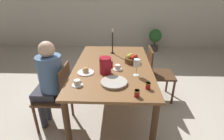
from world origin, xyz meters
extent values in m
plane|color=beige|center=(0.00, 0.00, 0.00)|extent=(20.00, 20.00, 0.00)
cube|color=beige|center=(0.00, 3.21, 1.30)|extent=(10.00, 0.06, 2.60)
cube|color=brown|center=(0.00, 0.00, 0.76)|extent=(1.03, 1.68, 0.03)
cylinder|color=#472D19|center=(-0.46, -0.78, 0.37)|extent=(0.07, 0.07, 0.74)
cylinder|color=#472D19|center=(0.46, -0.78, 0.37)|extent=(0.07, 0.07, 0.74)
cylinder|color=#472D19|center=(-0.46, 0.78, 0.37)|extent=(0.07, 0.07, 0.74)
cylinder|color=#472D19|center=(0.46, 0.78, 0.37)|extent=(0.07, 0.07, 0.74)
cylinder|color=#51331E|center=(-0.96, -0.49, 0.21)|extent=(0.04, 0.04, 0.42)
cylinder|color=#51331E|center=(-0.96, -0.12, 0.21)|extent=(0.04, 0.04, 0.42)
cylinder|color=#51331E|center=(-0.59, -0.49, 0.21)|extent=(0.04, 0.04, 0.42)
cylinder|color=#51331E|center=(-0.59, -0.12, 0.21)|extent=(0.04, 0.04, 0.42)
cube|color=#51331E|center=(-0.78, -0.30, 0.44)|extent=(0.42, 0.42, 0.03)
cube|color=#51331E|center=(-0.58, -0.30, 0.67)|extent=(0.03, 0.39, 0.43)
cylinder|color=#51331E|center=(0.96, 0.59, 0.21)|extent=(0.04, 0.04, 0.42)
cylinder|color=#51331E|center=(0.96, 0.22, 0.21)|extent=(0.04, 0.04, 0.42)
cylinder|color=#51331E|center=(0.59, 0.59, 0.21)|extent=(0.04, 0.04, 0.42)
cylinder|color=#51331E|center=(0.59, 0.22, 0.21)|extent=(0.04, 0.04, 0.42)
cube|color=#51331E|center=(0.78, 0.40, 0.44)|extent=(0.42, 0.42, 0.03)
cube|color=#51331E|center=(0.58, 0.40, 0.67)|extent=(0.03, 0.39, 0.43)
cylinder|color=#33333D|center=(-0.92, -0.36, 0.23)|extent=(0.09, 0.09, 0.45)
cylinder|color=#33333D|center=(-0.92, -0.20, 0.23)|extent=(0.09, 0.09, 0.45)
cube|color=#33333D|center=(-0.85, -0.28, 0.50)|extent=(0.30, 0.34, 0.11)
cylinder|color=#4C6B93|center=(-0.76, -0.28, 0.77)|extent=(0.30, 0.30, 0.46)
sphere|color=#D6AD8E|center=(-0.76, -0.28, 1.09)|extent=(0.19, 0.19, 0.19)
cylinder|color=#D6AD8E|center=(-0.86, -0.07, 0.89)|extent=(0.25, 0.06, 0.20)
cylinder|color=#A31423|center=(-0.08, -0.24, 0.88)|extent=(0.15, 0.15, 0.21)
cube|color=#A31423|center=(0.00, -0.24, 0.89)|extent=(0.02, 0.02, 0.09)
cone|color=#A31423|center=(-0.14, -0.24, 0.96)|extent=(0.04, 0.04, 0.04)
cylinder|color=white|center=(0.29, -0.29, 0.77)|extent=(0.07, 0.07, 0.00)
cylinder|color=white|center=(0.29, -0.29, 0.84)|extent=(0.01, 0.01, 0.12)
cylinder|color=white|center=(0.29, -0.29, 0.94)|extent=(0.08, 0.08, 0.09)
cylinder|color=white|center=(-0.37, -0.55, 0.78)|extent=(0.12, 0.12, 0.01)
cylinder|color=white|center=(-0.37, -0.55, 0.81)|extent=(0.07, 0.07, 0.06)
cube|color=white|center=(-0.32, -0.55, 0.81)|extent=(0.01, 0.01, 0.03)
cylinder|color=white|center=(0.07, -0.13, 0.78)|extent=(0.12, 0.12, 0.01)
cylinder|color=white|center=(0.07, -0.13, 0.81)|extent=(0.07, 0.07, 0.06)
cube|color=white|center=(0.11, -0.13, 0.81)|extent=(0.01, 0.01, 0.03)
cylinder|color=#B7B2A8|center=(0.03, -0.50, 0.78)|extent=(0.29, 0.29, 0.02)
cylinder|color=#B7B2A8|center=(0.03, -0.50, 0.80)|extent=(0.30, 0.30, 0.01)
cylinder|color=white|center=(-0.33, -0.24, 0.78)|extent=(0.21, 0.21, 0.01)
sphere|color=tan|center=(-0.33, -0.24, 0.81)|extent=(0.08, 0.08, 0.08)
cylinder|color=#A81E1E|center=(0.26, -0.74, 0.81)|extent=(0.05, 0.05, 0.07)
cylinder|color=gold|center=(0.26, -0.74, 0.84)|extent=(0.05, 0.05, 0.01)
cylinder|color=#A81E1E|center=(0.39, -0.59, 0.81)|extent=(0.05, 0.05, 0.07)
cylinder|color=gold|center=(0.39, -0.59, 0.84)|extent=(0.05, 0.05, 0.01)
cylinder|color=brown|center=(0.27, 0.11, 0.81)|extent=(0.20, 0.20, 0.07)
sphere|color=red|center=(0.31, 0.11, 0.86)|extent=(0.06, 0.06, 0.06)
sphere|color=gold|center=(0.26, 0.15, 0.86)|extent=(0.06, 0.06, 0.06)
sphere|color=gold|center=(0.22, 0.10, 0.86)|extent=(0.06, 0.06, 0.06)
sphere|color=red|center=(0.27, 0.06, 0.86)|extent=(0.06, 0.06, 0.06)
cylinder|color=black|center=(-0.02, 0.48, 0.78)|extent=(0.06, 0.06, 0.01)
cylinder|color=black|center=(-0.02, 0.48, 0.95)|extent=(0.02, 0.02, 0.33)
cylinder|color=beige|center=(-0.02, 0.48, 1.14)|extent=(0.02, 0.02, 0.05)
cylinder|color=#4C4742|center=(1.14, 2.85, 0.08)|extent=(0.23, 0.23, 0.17)
cylinder|color=brown|center=(1.14, 2.85, 0.24)|extent=(0.04, 0.04, 0.15)
sphere|color=#2D6B2D|center=(1.14, 2.85, 0.47)|extent=(0.37, 0.37, 0.37)
camera|label=1|loc=(0.07, -2.17, 1.74)|focal=28.00mm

